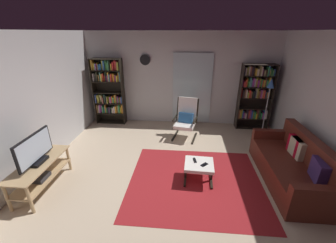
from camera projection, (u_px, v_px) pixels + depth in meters
ground_plane at (174, 183)px, 3.88m from camera, size 7.02×7.02×0.00m
wall_back at (180, 80)px, 6.02m from camera, size 5.60×0.06×2.60m
wall_left at (16, 113)px, 3.58m from camera, size 0.06×6.00×2.60m
glass_door_panel at (192, 89)px, 6.03m from camera, size 1.10×0.01×2.00m
area_rug at (195, 181)px, 3.92m from camera, size 2.42×2.14×0.01m
tv_stand at (40, 172)px, 3.62m from camera, size 0.46×1.22×0.53m
television at (35, 150)px, 3.47m from camera, size 0.20×0.82×0.51m
bookshelf_near_tv at (109, 90)px, 6.09m from camera, size 0.86×0.30×1.90m
bookshelf_near_sofa at (255, 94)px, 5.74m from camera, size 0.86×0.30×1.81m
leather_sofa at (293, 166)px, 3.83m from camera, size 0.82×1.98×0.86m
lounge_armchair at (186, 117)px, 5.42m from camera, size 0.68×0.75×1.02m
ottoman at (199, 166)px, 3.84m from camera, size 0.54×0.50×0.37m
tv_remote at (195, 160)px, 3.89m from camera, size 0.07×0.15×0.02m
cell_phone at (204, 165)px, 3.77m from camera, size 0.15×0.15×0.01m
floor_lamp_by_shelf at (269, 92)px, 5.22m from camera, size 0.22×0.22×1.53m
wall_clock at (145, 60)px, 5.81m from camera, size 0.29×0.03×0.29m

